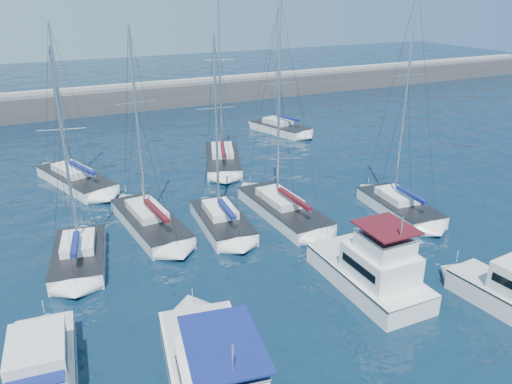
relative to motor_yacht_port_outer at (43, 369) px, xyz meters
name	(u,v)px	position (x,y,z in m)	size (l,w,h in m)	color
ground	(311,299)	(13.68, 0.58, -0.94)	(220.00, 220.00, 0.00)	black
breakwater	(116,102)	(13.68, 52.58, 0.11)	(160.00, 6.00, 4.45)	#424244
motor_yacht_port_outer	(43,369)	(0.00, 0.00, 0.00)	(3.35, 6.77, 3.20)	silver
motor_yacht_stbd_inner	(372,272)	(17.27, -0.06, 0.19)	(3.60, 7.88, 4.69)	white
motor_yacht_stbd_outer	(511,294)	(22.60, -4.84, 0.00)	(2.92, 6.07, 3.20)	silver
sailboat_mid_a	(79,256)	(2.83, 10.16, -0.42)	(4.29, 7.16, 13.40)	white
sailboat_mid_b	(150,222)	(8.05, 13.09, -0.43)	(3.87, 9.17, 14.17)	silver
sailboat_mid_c	(222,221)	(12.68, 10.94, -0.42)	(3.56, 7.28, 13.56)	white
sailboat_mid_d	(283,209)	(17.58, 10.84, -0.42)	(3.34, 9.37, 15.62)	silver
sailboat_mid_e	(399,206)	(25.78, 7.42, -0.39)	(3.75, 7.60, 16.44)	white
sailboat_back_a	(76,179)	(4.49, 24.33, -0.44)	(5.88, 9.82, 13.86)	white
sailboat_back_b	(223,159)	(18.07, 23.84, -0.42)	(6.15, 9.88, 15.71)	silver
sailboat_back_c	(280,128)	(28.70, 31.65, -0.42)	(5.19, 8.16, 14.24)	silver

